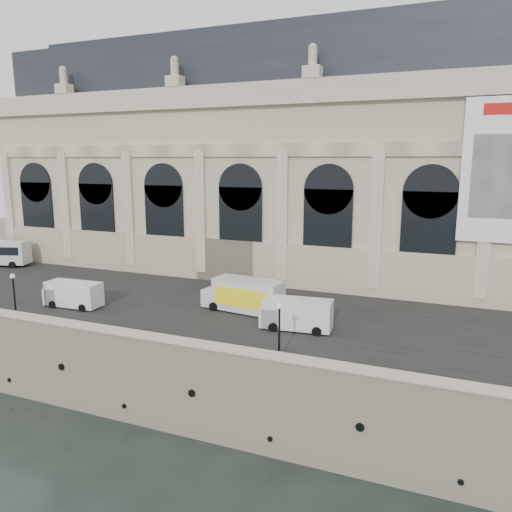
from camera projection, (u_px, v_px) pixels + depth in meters
The scene contains 10 objects.
ground at pixel (170, 433), 37.08m from camera, with size 260.00×260.00×0.00m, color black.
quay at pixel (307, 286), 68.24m from camera, with size 160.00×70.00×6.00m, color gray.
street at pixel (245, 305), 48.62m from camera, with size 160.00×24.00×0.06m, color #2D2D2D.
parapet at pixel (171, 346), 36.36m from camera, with size 160.00×1.40×1.21m.
museum at pixel (255, 162), 63.55m from camera, with size 69.00×18.70×29.10m.
van_b at pixel (71, 294), 47.97m from camera, with size 5.69×2.56×2.49m.
van_c at pixel (293, 314), 41.57m from camera, with size 6.08×2.89×2.62m.
box_truck at pixel (244, 295), 46.32m from camera, with size 8.07×3.58×3.15m.
lamp_left at pixel (15, 297), 43.96m from camera, with size 0.43×0.43×4.19m.
lamp_right at pixel (279, 332), 35.12m from camera, with size 0.43×0.43×4.19m.
Camera 1 is at (18.92, -28.83, 20.02)m, focal length 35.00 mm.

